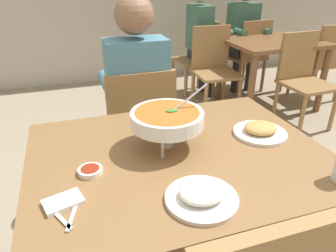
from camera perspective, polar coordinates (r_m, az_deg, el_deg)
dining_table_main at (r=1.34m, az=2.03°, el=-8.81°), size 1.20×0.93×0.75m
chair_diner_main at (r=2.03m, az=-5.31°, el=-0.05°), size 0.44×0.44×0.90m
diner_main at (r=1.96m, az=-5.83°, el=6.52°), size 0.40×0.45×1.31m
curry_bowl at (r=1.26m, az=-0.16°, el=1.32°), size 0.33×0.30×0.26m
rice_plate at (r=1.03m, az=6.20°, el=-12.57°), size 0.24×0.24×0.06m
appetizer_plate at (r=1.47m, az=16.55°, el=-0.79°), size 0.24×0.24×0.06m
sauce_dish at (r=1.19m, az=-14.07°, el=-7.95°), size 0.09×0.09×0.02m
napkin_folded at (r=1.07m, az=-18.67°, el=-13.09°), size 0.14×0.11×0.02m
fork_utensil at (r=1.04m, az=-19.69°, el=-15.11°), size 0.09×0.16×0.01m
spoon_utensil at (r=1.04m, az=-16.87°, el=-14.75°), size 0.06×0.17×0.01m
dining_table_far at (r=3.66m, az=18.61°, el=12.66°), size 1.00×0.80×0.75m
chair_bg_left at (r=3.90m, az=5.97°, el=13.07°), size 0.48×0.48×0.90m
chair_bg_middle at (r=4.07m, az=14.66°, el=12.95°), size 0.50×0.50×0.90m
chair_bg_right at (r=3.33m, az=23.46°, el=8.64°), size 0.46×0.46×0.90m
chair_bg_corner at (r=3.43m, az=8.38°, el=11.06°), size 0.46×0.46×0.90m
chair_bg_window at (r=4.07m, az=26.78°, el=10.99°), size 0.45×0.45×0.90m
patron_bg_left at (r=3.82m, az=6.29°, el=16.41°), size 0.45×0.40×1.31m
patron_bg_middle at (r=4.11m, az=13.73°, el=16.56°), size 0.40×0.45×1.31m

